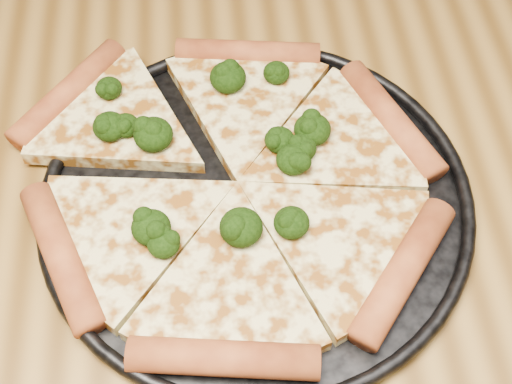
{
  "coord_description": "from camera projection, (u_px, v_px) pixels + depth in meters",
  "views": [
    {
      "loc": [
        0.02,
        -0.32,
        1.22
      ],
      "look_at": [
        0.04,
        -0.01,
        0.77
      ],
      "focal_mm": 49.09,
      "sensor_mm": 36.0,
      "label": 1
    }
  ],
  "objects": [
    {
      "name": "pizza_pan",
      "position": [
        256.0,
        198.0,
        0.56
      ],
      "size": [
        0.35,
        0.35,
        0.02
      ],
      "color": "black",
      "rests_on": "dining_table"
    },
    {
      "name": "dining_table",
      "position": [
        208.0,
        251.0,
        0.64
      ],
      "size": [
        1.2,
        0.9,
        0.75
      ],
      "color": "olive",
      "rests_on": "ground"
    },
    {
      "name": "broccoli_florets",
      "position": [
        219.0,
        152.0,
        0.56
      ],
      "size": [
        0.19,
        0.19,
        0.02
      ],
      "color": "black",
      "rests_on": "pizza"
    },
    {
      "name": "pizza",
      "position": [
        232.0,
        180.0,
        0.56
      ],
      "size": [
        0.36,
        0.34,
        0.03
      ],
      "rotation": [
        0.0,
        0.0,
        -0.14
      ],
      "color": "#DCCD87",
      "rests_on": "pizza_pan"
    }
  ]
}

